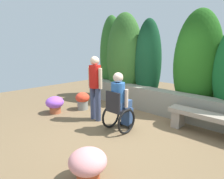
# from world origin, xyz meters

# --- Properties ---
(ground_plane) EXTENTS (12.17, 12.17, 0.00)m
(ground_plane) POSITION_xyz_m (0.00, 0.00, 0.00)
(ground_plane) COLOR brown
(stone_retaining_wall) EXTENTS (5.85, 0.41, 0.68)m
(stone_retaining_wall) POSITION_xyz_m (0.00, 1.51, 0.34)
(stone_retaining_wall) COLOR gray
(stone_retaining_wall) RESTS_ON ground
(hedge_backdrop) EXTENTS (5.95, 1.14, 3.01)m
(hedge_backdrop) POSITION_xyz_m (-0.08, 2.03, 1.41)
(hedge_backdrop) COLOR #2C6123
(hedge_backdrop) RESTS_ON ground
(stone_bench) EXTENTS (1.63, 0.37, 0.48)m
(stone_bench) POSITION_xyz_m (1.44, 0.99, 0.33)
(stone_bench) COLOR gray
(stone_bench) RESTS_ON ground
(person_in_wheelchair) EXTENTS (0.53, 0.66, 1.33)m
(person_in_wheelchair) POSITION_xyz_m (-0.05, -0.14, 0.62)
(person_in_wheelchair) COLOR black
(person_in_wheelchair) RESTS_ON ground
(person_standing_companion) EXTENTS (0.49, 0.30, 1.64)m
(person_standing_companion) POSITION_xyz_m (-0.92, -0.10, 0.95)
(person_standing_companion) COLOR #3B4463
(person_standing_companion) RESTS_ON ground
(flower_pot_purple_near) EXTENTS (0.54, 0.54, 0.47)m
(flower_pot_purple_near) POSITION_xyz_m (0.79, -1.71, 0.26)
(flower_pot_purple_near) COLOR #AB4323
(flower_pot_purple_near) RESTS_ON ground
(flower_pot_terracotta_by_wall) EXTENTS (0.51, 0.51, 0.48)m
(flower_pot_terracotta_by_wall) POSITION_xyz_m (-2.16, -0.58, 0.27)
(flower_pot_terracotta_by_wall) COLOR #A95334
(flower_pot_terracotta_by_wall) RESTS_ON ground
(flower_pot_red_accent) EXTENTS (0.42, 0.42, 0.53)m
(flower_pot_red_accent) POSITION_xyz_m (-1.87, 0.19, 0.30)
(flower_pot_red_accent) COLOR gray
(flower_pot_red_accent) RESTS_ON ground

